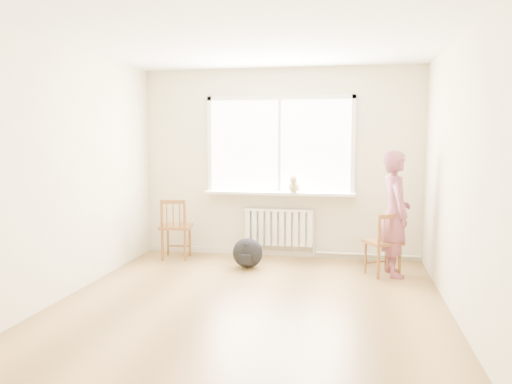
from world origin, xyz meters
The scene contains 13 objects.
floor centered at (0.00, 0.00, 0.00)m, with size 4.50×4.50×0.00m, color #9E7440.
ceiling centered at (0.00, 0.00, 2.70)m, with size 4.50×4.50×0.00m, color white.
back_wall centered at (0.00, 2.25, 1.35)m, with size 4.00×0.01×2.70m, color beige.
window centered at (0.00, 2.22, 1.66)m, with size 2.12×0.05×1.42m.
windowsill centered at (0.00, 2.14, 0.93)m, with size 2.15×0.22×0.04m, color white.
radiator centered at (0.00, 2.16, 0.44)m, with size 1.00×0.12×0.55m.
heating_pipe centered at (1.25, 2.19, 0.08)m, with size 0.04×0.04×1.40m, color silver.
baseboard centered at (0.00, 2.23, 0.04)m, with size 4.00×0.03×0.08m, color beige.
chair_left centered at (-1.42, 1.77, 0.43)m, with size 0.47×0.45×0.86m.
chair_right centered at (1.43, 1.39, 0.40)m, with size 0.53×0.52×0.80m.
person centered at (1.55, 1.47, 0.78)m, with size 0.57×0.37×1.56m, color #B93D69.
cat centered at (0.23, 2.05, 1.06)m, with size 0.18×0.41×0.27m.
backpack centered at (-0.32, 1.47, 0.20)m, with size 0.40×0.30×0.40m, color black.
Camera 1 is at (1.00, -4.86, 1.70)m, focal length 35.00 mm.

